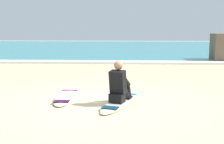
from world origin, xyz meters
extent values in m
plane|color=#CCB584|center=(0.00, 0.00, 0.00)|extent=(80.00, 80.00, 0.00)
cube|color=teal|center=(0.00, 21.67, 0.05)|extent=(80.00, 28.00, 0.10)
cube|color=white|center=(0.00, 7.97, 0.06)|extent=(80.00, 0.90, 0.11)
ellipsoid|color=#EFE5C6|center=(0.54, -0.06, 0.04)|extent=(1.16, 2.41, 0.07)
cube|color=#1E7FB7|center=(0.73, 0.58, 0.07)|extent=(0.49, 0.23, 0.01)
cube|color=#0A2C40|center=(0.33, -0.78, 0.07)|extent=(0.42, 0.33, 0.01)
cube|color=black|center=(0.46, -0.34, 0.18)|extent=(0.39, 0.36, 0.20)
cylinder|color=black|center=(0.44, -0.13, 0.33)|extent=(0.29, 0.43, 0.43)
cylinder|color=black|center=(0.50, 0.06, 0.30)|extent=(0.21, 0.29, 0.42)
cube|color=black|center=(0.52, 0.13, 0.10)|extent=(0.17, 0.24, 0.05)
cylinder|color=black|center=(0.62, -0.21, 0.33)|extent=(0.29, 0.43, 0.43)
cylinder|color=black|center=(0.71, -0.02, 0.30)|extent=(0.21, 0.29, 0.42)
cube|color=black|center=(0.74, 0.04, 0.10)|extent=(0.17, 0.24, 0.05)
cube|color=black|center=(0.48, -0.30, 0.53)|extent=(0.42, 0.40, 0.57)
sphere|color=#A37556|center=(0.49, -0.28, 0.92)|extent=(0.21, 0.21, 0.21)
cylinder|color=black|center=(0.40, -0.11, 0.55)|extent=(0.23, 0.40, 0.31)
cylinder|color=black|center=(0.66, -0.22, 0.55)|extent=(0.23, 0.40, 0.31)
ellipsoid|color=#EFE5C6|center=(-0.85, 0.36, 0.04)|extent=(0.61, 2.04, 0.07)
cube|color=purple|center=(-0.88, 0.92, 0.07)|extent=(0.48, 0.12, 0.01)
cube|color=#351037|center=(-0.82, -0.29, 0.07)|extent=(0.37, 0.26, 0.01)
camera|label=1|loc=(0.66, -6.61, 1.69)|focal=45.42mm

